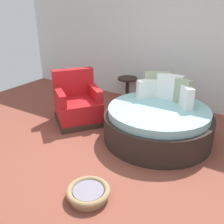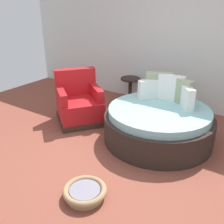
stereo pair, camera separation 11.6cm
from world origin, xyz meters
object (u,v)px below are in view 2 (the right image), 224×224
(side_table, at_px, (130,82))
(pet_basket, at_px, (85,192))
(red_armchair, at_px, (79,104))
(round_daybed, at_px, (159,123))

(side_table, bearing_deg, pet_basket, -69.27)
(red_armchair, distance_m, side_table, 1.50)
(round_daybed, bearing_deg, side_table, 134.34)
(round_daybed, xyz_separation_m, side_table, (-1.28, 1.31, 0.13))
(red_armchair, bearing_deg, side_table, 80.40)
(round_daybed, xyz_separation_m, pet_basket, (-0.13, -1.72, -0.22))
(red_armchair, height_order, side_table, red_armchair)
(round_daybed, height_order, pet_basket, round_daybed)
(pet_basket, bearing_deg, side_table, 110.73)
(pet_basket, height_order, side_table, side_table)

